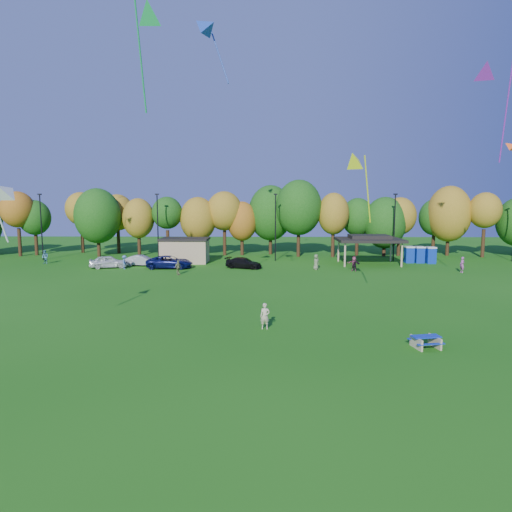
{
  "coord_description": "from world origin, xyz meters",
  "views": [
    {
      "loc": [
        0.61,
        -21.67,
        8.34
      ],
      "look_at": [
        0.05,
        6.0,
        4.88
      ],
      "focal_mm": 32.0,
      "sensor_mm": 36.0,
      "label": 1
    }
  ],
  "objects_px": {
    "kite_flyer": "(265,316)",
    "car_d": "(244,263)",
    "car_c": "(170,262)",
    "porta_potties": "(420,255)",
    "car_a": "(109,262)",
    "car_b": "(141,261)",
    "picnic_table": "(426,341)"
  },
  "relations": [
    {
      "from": "picnic_table",
      "to": "kite_flyer",
      "type": "xyz_separation_m",
      "value": [
        -9.07,
        3.58,
        0.45
      ]
    },
    {
      "from": "car_a",
      "to": "kite_flyer",
      "type": "bearing_deg",
      "value": -159.41
    },
    {
      "from": "porta_potties",
      "to": "car_a",
      "type": "distance_m",
      "value": 39.72
    },
    {
      "from": "picnic_table",
      "to": "car_d",
      "type": "distance_m",
      "value": 31.87
    },
    {
      "from": "kite_flyer",
      "to": "car_b",
      "type": "distance_m",
      "value": 31.87
    },
    {
      "from": "porta_potties",
      "to": "car_a",
      "type": "xyz_separation_m",
      "value": [
        -39.39,
        -5.12,
        -0.33
      ]
    },
    {
      "from": "porta_potties",
      "to": "kite_flyer",
      "type": "relative_size",
      "value": 2.21
    },
    {
      "from": "picnic_table",
      "to": "porta_potties",
      "type": "bearing_deg",
      "value": 60.91
    },
    {
      "from": "car_d",
      "to": "porta_potties",
      "type": "bearing_deg",
      "value": -57.79
    },
    {
      "from": "kite_flyer",
      "to": "car_d",
      "type": "distance_m",
      "value": 26.2
    },
    {
      "from": "car_b",
      "to": "car_c",
      "type": "distance_m",
      "value": 4.44
    },
    {
      "from": "car_d",
      "to": "car_b",
      "type": "bearing_deg",
      "value": 102.26
    },
    {
      "from": "car_c",
      "to": "car_b",
      "type": "bearing_deg",
      "value": 62.44
    },
    {
      "from": "car_a",
      "to": "car_b",
      "type": "relative_size",
      "value": 1.11
    },
    {
      "from": "car_c",
      "to": "porta_potties",
      "type": "bearing_deg",
      "value": -82.12
    },
    {
      "from": "car_c",
      "to": "car_d",
      "type": "height_order",
      "value": "car_c"
    },
    {
      "from": "car_b",
      "to": "car_c",
      "type": "relative_size",
      "value": 0.74
    },
    {
      "from": "kite_flyer",
      "to": "car_c",
      "type": "relative_size",
      "value": 0.31
    },
    {
      "from": "car_a",
      "to": "car_b",
      "type": "height_order",
      "value": "car_a"
    },
    {
      "from": "kite_flyer",
      "to": "car_c",
      "type": "distance_m",
      "value": 28.33
    },
    {
      "from": "picnic_table",
      "to": "car_c",
      "type": "height_order",
      "value": "car_c"
    },
    {
      "from": "porta_potties",
      "to": "picnic_table",
      "type": "bearing_deg",
      "value": -107.95
    },
    {
      "from": "porta_potties",
      "to": "car_b",
      "type": "xyz_separation_m",
      "value": [
        -35.88,
        -3.27,
        -0.42
      ]
    },
    {
      "from": "picnic_table",
      "to": "car_c",
      "type": "distance_m",
      "value": 35.96
    },
    {
      "from": "kite_flyer",
      "to": "car_a",
      "type": "relative_size",
      "value": 0.38
    },
    {
      "from": "porta_potties",
      "to": "car_c",
      "type": "relative_size",
      "value": 0.68
    },
    {
      "from": "kite_flyer",
      "to": "car_d",
      "type": "relative_size",
      "value": 0.38
    },
    {
      "from": "car_c",
      "to": "car_d",
      "type": "bearing_deg",
      "value": -90.03
    },
    {
      "from": "porta_potties",
      "to": "car_a",
      "type": "height_order",
      "value": "porta_potties"
    },
    {
      "from": "car_b",
      "to": "car_d",
      "type": "xyz_separation_m",
      "value": [
        12.98,
        -1.73,
        -0.03
      ]
    },
    {
      "from": "porta_potties",
      "to": "car_b",
      "type": "relative_size",
      "value": 0.92
    },
    {
      "from": "picnic_table",
      "to": "car_d",
      "type": "bearing_deg",
      "value": 100.36
    }
  ]
}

